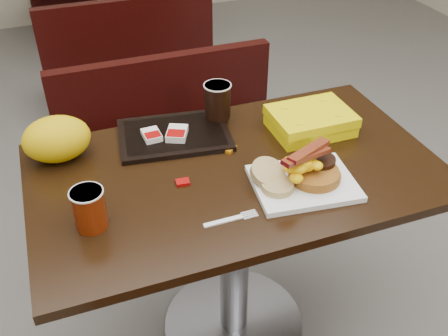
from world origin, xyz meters
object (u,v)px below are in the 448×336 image
object	(u,v)px
hashbrown_sleeve_right	(177,133)
coffee_cup_near	(89,209)
fork	(223,221)
tray	(174,135)
bench_far_s	(125,48)
clamshell	(311,121)
platter	(304,183)
pancake_stack	(315,173)
coffee_cup_far	(218,101)
paper_bag	(57,139)
bench_near_n	(178,151)
table_near	(235,257)
knife	(330,155)
table_far	(105,9)
hashbrown_sleeve_left	(152,135)

from	to	relation	value
hashbrown_sleeve_right	coffee_cup_near	bearing A→B (deg)	-110.23
fork	tray	size ratio (longest dim) A/B	0.42
bench_far_s	clamshell	size ratio (longest dim) A/B	3.91
tray	hashbrown_sleeve_right	bearing A→B (deg)	-75.60
platter	fork	bearing A→B (deg)	-159.69
pancake_stack	coffee_cup_far	distance (m)	0.44
bench_far_s	pancake_stack	bearing A→B (deg)	-84.88
platter	coffee_cup_far	world-z (taller)	coffee_cup_far
fork	hashbrown_sleeve_right	world-z (taller)	hashbrown_sleeve_right
tray	coffee_cup_far	world-z (taller)	coffee_cup_far
coffee_cup_near	clamshell	distance (m)	0.77
paper_bag	coffee_cup_far	bearing A→B (deg)	4.90
coffee_cup_near	fork	world-z (taller)	coffee_cup_near
platter	tray	world-z (taller)	same
bench_near_n	coffee_cup_far	bearing A→B (deg)	-84.68
table_near	coffee_cup_near	distance (m)	0.62
clamshell	knife	bearing A→B (deg)	-94.22
bench_near_n	bench_far_s	size ratio (longest dim) A/B	1.00
bench_far_s	clamshell	world-z (taller)	clamshell
platter	clamshell	xyz separation A→B (m)	(0.15, 0.26, 0.03)
platter	clamshell	distance (m)	0.30
platter	coffee_cup_near	world-z (taller)	coffee_cup_near
fork	paper_bag	xyz separation A→B (m)	(-0.37, 0.44, 0.07)
bench_near_n	table_far	xyz separation A→B (m)	(0.00, 1.90, 0.02)
knife	tray	size ratio (longest dim) A/B	0.50
tray	table_far	bearing A→B (deg)	94.45
bench_far_s	tray	xyz separation A→B (m)	(-0.13, -1.67, 0.40)
hashbrown_sleeve_right	paper_bag	bearing A→B (deg)	-159.26
hashbrown_sleeve_right	paper_bag	xyz separation A→B (m)	(-0.36, 0.03, 0.04)
clamshell	bench_near_n	bearing A→B (deg)	117.37
bench_far_s	clamshell	xyz separation A→B (m)	(0.30, -1.79, 0.42)
table_near	hashbrown_sleeve_right	bearing A→B (deg)	121.29
clamshell	hashbrown_sleeve_left	bearing A→B (deg)	167.99
bench_far_s	knife	distance (m)	2.00
hashbrown_sleeve_right	coffee_cup_far	bearing A→B (deg)	49.44
platter	pancake_stack	xyz separation A→B (m)	(0.03, 0.00, 0.02)
bench_near_n	knife	world-z (taller)	knife
table_far	bench_far_s	distance (m)	0.70
coffee_cup_near	coffee_cup_far	xyz separation A→B (m)	(0.48, 0.38, 0.02)
table_far	hashbrown_sleeve_right	world-z (taller)	hashbrown_sleeve_right
fork	pancake_stack	bearing A→B (deg)	12.20
bench_near_n	clamshell	world-z (taller)	clamshell
bench_far_s	table_near	bearing A→B (deg)	-90.00
bench_near_n	coffee_cup_far	world-z (taller)	coffee_cup_far
bench_near_n	knife	distance (m)	0.89
table_near	platter	xyz separation A→B (m)	(0.15, -0.14, 0.38)
platter	table_near	bearing A→B (deg)	142.77
knife	hashbrown_sleeve_left	size ratio (longest dim) A/B	2.46
platter	hashbrown_sleeve_left	world-z (taller)	hashbrown_sleeve_left
hashbrown_sleeve_right	table_near	bearing A→B (deg)	-33.46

